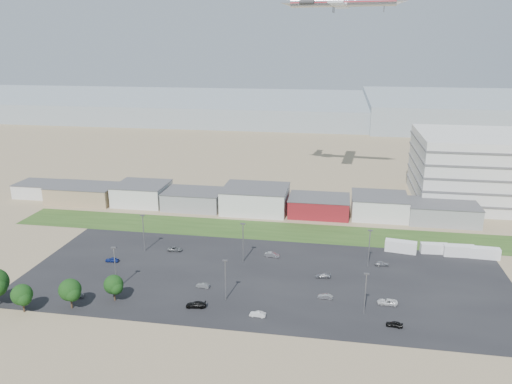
% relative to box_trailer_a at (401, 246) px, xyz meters
% --- Properties ---
extents(ground, '(700.00, 700.00, 0.00)m').
position_rel_box_trailer_a_xyz_m(ground, '(-40.15, -42.07, -1.59)').
color(ground, '#8D7D59').
rests_on(ground, ground).
extents(parking_lot, '(120.00, 50.00, 0.01)m').
position_rel_box_trailer_a_xyz_m(parking_lot, '(-35.15, -22.07, -1.59)').
color(parking_lot, black).
rests_on(parking_lot, ground).
extents(grass_strip, '(160.00, 16.00, 0.02)m').
position_rel_box_trailer_a_xyz_m(grass_strip, '(-40.15, 9.93, -1.58)').
color(grass_strip, '#29481B').
rests_on(grass_strip, ground).
extents(hills_backdrop, '(700.00, 200.00, 9.00)m').
position_rel_box_trailer_a_xyz_m(hills_backdrop, '(-0.15, 272.93, 2.91)').
color(hills_backdrop, gray).
rests_on(hills_backdrop, ground).
extents(building_row, '(170.00, 20.00, 8.00)m').
position_rel_box_trailer_a_xyz_m(building_row, '(-57.15, 28.93, 2.41)').
color(building_row, silver).
rests_on(building_row, ground).
extents(box_trailer_a, '(8.80, 3.97, 3.18)m').
position_rel_box_trailer_a_xyz_m(box_trailer_a, '(0.00, 0.00, 0.00)').
color(box_trailer_a, silver).
rests_on(box_trailer_a, ground).
extents(box_trailer_b, '(7.48, 2.74, 2.76)m').
position_rel_box_trailer_a_xyz_m(box_trailer_b, '(9.06, 0.74, -0.21)').
color(box_trailer_b, silver).
rests_on(box_trailer_b, ground).
extents(box_trailer_c, '(8.28, 2.89, 3.07)m').
position_rel_box_trailer_a_xyz_m(box_trailer_c, '(15.39, -0.22, -0.06)').
color(box_trailer_c, silver).
rests_on(box_trailer_c, ground).
extents(box_trailer_d, '(7.98, 2.85, 2.95)m').
position_rel_box_trailer_a_xyz_m(box_trailer_d, '(21.88, -0.50, -0.11)').
color(box_trailer_d, silver).
rests_on(box_trailer_d, ground).
extents(tree_mid, '(4.86, 4.86, 7.29)m').
position_rel_box_trailer_a_xyz_m(tree_mid, '(-83.84, -47.50, 2.05)').
color(tree_mid, black).
rests_on(tree_mid, ground).
extents(tree_right, '(5.19, 5.19, 7.79)m').
position_rel_box_trailer_a_xyz_m(tree_right, '(-74.48, -44.23, 2.30)').
color(tree_right, black).
rests_on(tree_right, ground).
extents(tree_near, '(4.66, 4.66, 6.99)m').
position_rel_box_trailer_a_xyz_m(tree_near, '(-66.63, -39.45, 1.91)').
color(tree_near, black).
rests_on(tree_near, ground).
extents(lightpole_front_l, '(1.25, 0.52, 10.61)m').
position_rel_box_trailer_a_xyz_m(lightpole_front_l, '(-68.59, -34.04, 3.71)').
color(lightpole_front_l, slate).
rests_on(lightpole_front_l, ground).
extents(lightpole_front_m, '(1.15, 0.48, 9.76)m').
position_rel_box_trailer_a_xyz_m(lightpole_front_m, '(-41.96, -34.78, 3.29)').
color(lightpole_front_m, slate).
rests_on(lightpole_front_m, ground).
extents(lightpole_front_r, '(1.13, 0.47, 9.59)m').
position_rel_box_trailer_a_xyz_m(lightpole_front_r, '(-11.22, -35.88, 3.21)').
color(lightpole_front_r, slate).
rests_on(lightpole_front_r, ground).
extents(lightpole_back_l, '(1.26, 0.52, 10.68)m').
position_rel_box_trailer_a_xyz_m(lightpole_back_l, '(-70.65, -11.61, 3.75)').
color(lightpole_back_l, slate).
rests_on(lightpole_back_l, ground).
extents(lightpole_back_m, '(1.27, 0.53, 10.83)m').
position_rel_box_trailer_a_xyz_m(lightpole_back_m, '(-42.05, -13.87, 3.82)').
color(lightpole_back_m, slate).
rests_on(lightpole_back_m, ground).
extents(lightpole_back_r, '(1.19, 0.50, 10.10)m').
position_rel_box_trailer_a_xyz_m(lightpole_back_r, '(-9.36, -11.27, 3.46)').
color(lightpole_back_r, slate).
rests_on(lightpole_back_r, ground).
extents(airliner, '(47.49, 34.30, 13.35)m').
position_rel_box_trailer_a_xyz_m(airliner, '(-19.66, 56.55, 68.41)').
color(airliner, silver).
extents(parked_car_0, '(4.49, 2.22, 1.23)m').
position_rel_box_trailer_a_xyz_m(parked_car_0, '(-5.95, -30.80, -0.98)').
color(parked_car_0, silver).
rests_on(parked_car_0, ground).
extents(parked_car_1, '(3.41, 1.41, 1.10)m').
position_rel_box_trailer_a_xyz_m(parked_car_1, '(-19.70, -30.57, -1.04)').
color(parked_car_1, '#A5A5AA').
rests_on(parked_car_1, ground).
extents(parked_car_2, '(3.56, 1.77, 1.17)m').
position_rel_box_trailer_a_xyz_m(parked_car_2, '(-5.24, -39.93, -1.01)').
color(parked_car_2, black).
rests_on(parked_car_2, ground).
extents(parked_car_3, '(4.68, 2.40, 1.30)m').
position_rel_box_trailer_a_xyz_m(parked_car_3, '(-47.66, -39.26, -0.94)').
color(parked_car_3, black).
rests_on(parked_car_3, ground).
extents(parked_car_4, '(3.37, 1.41, 1.08)m').
position_rel_box_trailer_a_xyz_m(parked_car_4, '(-48.68, -30.00, -1.05)').
color(parked_car_4, '#595B5E').
rests_on(parked_car_4, ground).
extents(parked_car_5, '(3.61, 1.50, 1.22)m').
position_rel_box_trailer_a_xyz_m(parked_car_5, '(-76.46, -19.98, -0.98)').
color(parked_car_5, navy).
rests_on(parked_car_5, ground).
extents(parked_car_8, '(3.65, 1.76, 1.20)m').
position_rel_box_trailer_a_xyz_m(parked_car_8, '(-5.77, -10.28, -0.99)').
color(parked_car_8, '#A5A5AA').
rests_on(parked_car_8, ground).
extents(parked_car_9, '(4.20, 2.20, 1.13)m').
position_rel_box_trailer_a_xyz_m(parked_car_9, '(-62.30, -10.22, -1.03)').
color(parked_car_9, '#595B5E').
rests_on(parked_car_9, ground).
extents(parked_car_10, '(3.97, 1.76, 1.13)m').
position_rel_box_trailer_a_xyz_m(parked_car_10, '(-76.04, -39.37, -1.02)').
color(parked_car_10, '#595B5E').
rests_on(parked_car_10, ground).
extents(parked_car_11, '(4.13, 1.86, 1.32)m').
position_rel_box_trailer_a_xyz_m(parked_car_11, '(-34.87, -9.69, -0.93)').
color(parked_car_11, '#A5A5AA').
rests_on(parked_car_11, ground).
extents(parked_car_12, '(3.94, 1.82, 1.12)m').
position_rel_box_trailer_a_xyz_m(parked_car_12, '(-20.71, -19.84, -1.03)').
color(parked_car_12, '#A5A5AA').
rests_on(parked_car_12, ground).
extents(parked_car_13, '(3.55, 1.46, 1.14)m').
position_rel_box_trailer_a_xyz_m(parked_car_13, '(-33.58, -40.81, -1.02)').
color(parked_car_13, silver).
rests_on(parked_car_13, ground).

